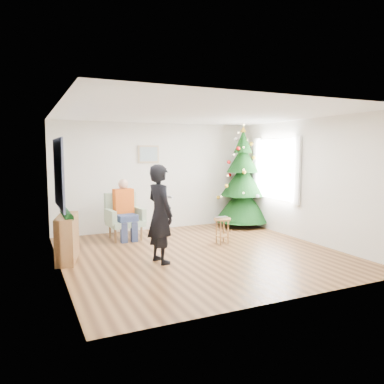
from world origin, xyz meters
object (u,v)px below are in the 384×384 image
standing_man (160,214)px  stool (222,231)px  console (67,238)px  armchair (124,222)px  christmas_tree (243,181)px

standing_man → stool: bearing=-77.2°
standing_man → console: bearing=49.7°
stool → console: bearing=178.3°
stool → armchair: (-1.74, 1.28, 0.10)m
stool → armchair: size_ratio=0.54×
armchair → stool: bearing=-42.1°
armchair → standing_man: size_ratio=0.59×
armchair → standing_man: 2.06m
christmas_tree → console: christmas_tree is taller
armchair → console: 1.78m
stool → console: (-3.07, 0.09, 0.12)m
standing_man → console: size_ratio=1.70×
christmas_tree → console: (-4.48, -1.37, -0.75)m
armchair → standing_man: standing_man is taller
christmas_tree → standing_man: (-3.04, -2.18, -0.30)m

